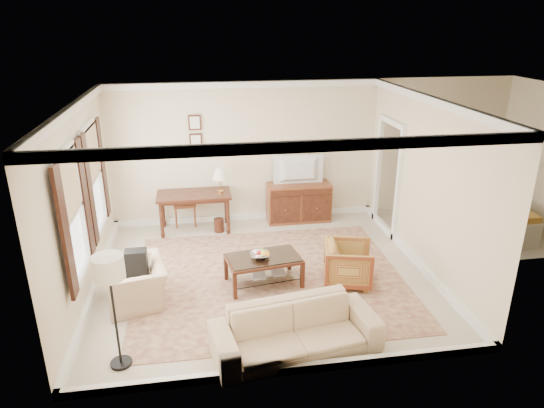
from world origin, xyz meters
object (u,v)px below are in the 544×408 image
object	(u,v)px
writing_desk	(194,199)
coffee_table	(264,263)
striped_armchair	(348,262)
sofa	(296,323)
tv	(300,161)
sideboard	(299,202)
club_armchair	(135,277)

from	to	relation	value
writing_desk	coffee_table	distance (m)	2.59
striped_armchair	sofa	bearing A→B (deg)	156.97
tv	sofa	xyz separation A→B (m)	(-0.95, -4.24, -0.89)
sideboard	sofa	xyz separation A→B (m)	(-0.95, -4.26, 0.01)
sideboard	coffee_table	size ratio (longest dim) A/B	1.06
writing_desk	club_armchair	distance (m)	2.73
sideboard	coffee_table	distance (m)	2.75
striped_armchair	sofa	xyz separation A→B (m)	(-1.19, -1.56, 0.04)
striped_armchair	tv	bearing A→B (deg)	19.43
writing_desk	club_armchair	world-z (taller)	club_armchair
sideboard	writing_desk	bearing A→B (deg)	-175.32
writing_desk	club_armchair	xyz separation A→B (m)	(-0.91, -2.56, -0.26)
writing_desk	club_armchair	size ratio (longest dim) A/B	1.49
sideboard	club_armchair	bearing A→B (deg)	-138.41
striped_armchair	writing_desk	bearing A→B (deg)	58.00
sideboard	tv	world-z (taller)	tv
striped_armchair	club_armchair	distance (m)	3.32
club_armchair	writing_desk	bearing A→B (deg)	147.70
sofa	club_armchair	bearing A→B (deg)	135.46
tv	striped_armchair	distance (m)	2.85
writing_desk	coffee_table	xyz separation A→B (m)	(1.06, -2.34, -0.30)
club_armchair	sofa	xyz separation A→B (m)	(2.13, -1.52, -0.01)
club_armchair	sofa	bearing A→B (deg)	41.75
writing_desk	striped_armchair	size ratio (longest dim) A/B	1.90
coffee_table	sofa	world-z (taller)	sofa
club_armchair	tv	bearing A→B (deg)	118.67
writing_desk	striped_armchair	bearing A→B (deg)	-46.29
coffee_table	sofa	bearing A→B (deg)	-84.59
writing_desk	coffee_table	bearing A→B (deg)	-65.65
coffee_table	club_armchair	distance (m)	1.98
writing_desk	sofa	size ratio (longest dim) A/B	0.68
tv	coffee_table	distance (m)	2.89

